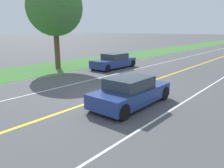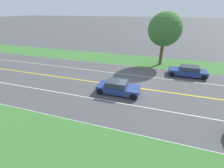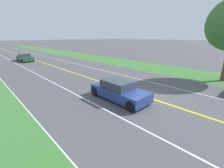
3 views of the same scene
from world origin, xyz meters
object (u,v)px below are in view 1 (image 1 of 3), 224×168
ego_car (131,92)px  dog (109,92)px  oncoming_car (114,61)px  roadside_tree_left_near (55,8)px

ego_car → dog: ego_car is taller
dog → oncoming_car: (-5.96, 7.67, 0.15)m
dog → oncoming_car: size_ratio=0.24×
dog → oncoming_car: oncoming_car is taller
ego_car → oncoming_car: size_ratio=0.95×
roadside_tree_left_near → dog: bearing=-23.3°
ego_car → oncoming_car: 10.30m
ego_car → roadside_tree_left_near: bearing=160.1°
oncoming_car → ego_car: bearing=133.7°
ego_car → dog: (-1.16, -0.23, -0.15)m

